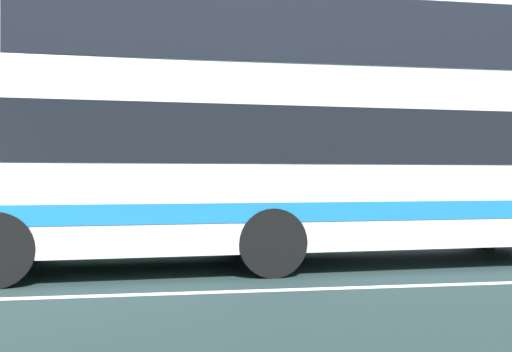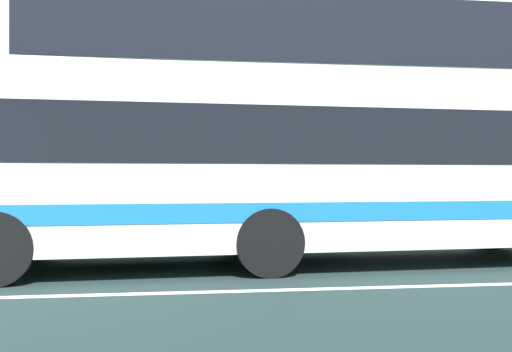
# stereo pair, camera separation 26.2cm
# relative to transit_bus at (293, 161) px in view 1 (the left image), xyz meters

# --- Properties ---
(apartment_block_right) EXTENTS (25.80, 11.33, 9.92)m
(apartment_block_right) POSITION_rel_transit_bus_xyz_m (5.48, 12.52, 3.25)
(apartment_block_right) COLOR silver
(apartment_block_right) RESTS_ON ground_plane
(transit_bus) EXTENTS (10.88, 3.12, 3.10)m
(transit_bus) POSITION_rel_transit_bus_xyz_m (0.00, 0.00, 0.00)
(transit_bus) COLOR silver
(transit_bus) RESTS_ON ground_plane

